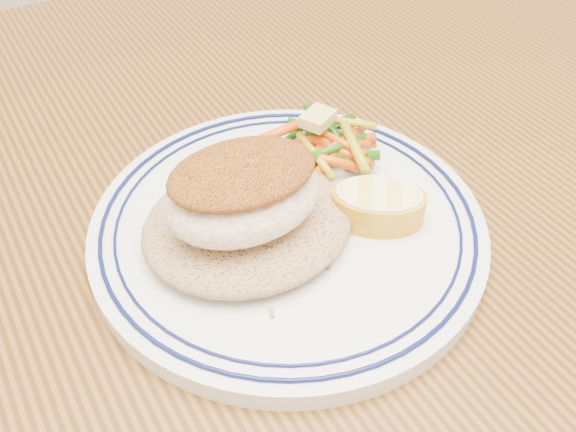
# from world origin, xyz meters

# --- Properties ---
(dining_table) EXTENTS (1.50, 0.90, 0.75)m
(dining_table) POSITION_xyz_m (0.00, 0.00, 0.65)
(dining_table) COLOR #482A0E
(dining_table) RESTS_ON ground
(plate) EXTENTS (0.28, 0.28, 0.02)m
(plate) POSITION_xyz_m (0.05, -0.02, 0.76)
(plate) COLOR silver
(plate) RESTS_ON dining_table
(rice_pilaf) EXTENTS (0.15, 0.13, 0.03)m
(rice_pilaf) POSITION_xyz_m (0.02, -0.02, 0.78)
(rice_pilaf) COLOR #9E774F
(rice_pilaf) RESTS_ON plate
(fish_fillet) EXTENTS (0.11, 0.08, 0.05)m
(fish_fillet) POSITION_xyz_m (0.01, -0.03, 0.81)
(fish_fillet) COLOR white
(fish_fillet) RESTS_ON rice_pilaf
(vegetable_pile) EXTENTS (0.10, 0.10, 0.03)m
(vegetable_pile) POSITION_xyz_m (0.11, 0.02, 0.78)
(vegetable_pile) COLOR #CE4C0A
(vegetable_pile) RESTS_ON plate
(butter_pat) EXTENTS (0.03, 0.03, 0.01)m
(butter_pat) POSITION_xyz_m (0.10, 0.03, 0.80)
(butter_pat) COLOR #D9BF6A
(butter_pat) RESTS_ON vegetable_pile
(lemon_wedge) EXTENTS (0.08, 0.08, 0.03)m
(lemon_wedge) POSITION_xyz_m (0.10, -0.05, 0.78)
(lemon_wedge) COLOR gold
(lemon_wedge) RESTS_ON plate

